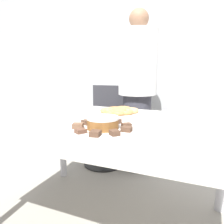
% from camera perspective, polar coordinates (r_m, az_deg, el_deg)
% --- Properties ---
extents(ground_plane, '(12.00, 12.00, 0.00)m').
position_cam_1_polar(ground_plane, '(1.69, -0.79, -27.27)').
color(ground_plane, gray).
extents(wall_back, '(8.00, 0.05, 2.60)m').
position_cam_1_polar(wall_back, '(2.90, 12.73, 15.81)').
color(wall_back, '#A8AAAD').
rests_on(wall_back, ground_plane).
extents(table, '(1.52, 1.05, 0.72)m').
position_cam_1_polar(table, '(1.38, -0.86, -5.88)').
color(table, silver).
rests_on(table, ground_plane).
extents(person_standing, '(0.38, 0.38, 1.62)m').
position_cam_1_polar(person_standing, '(2.24, 6.65, 5.85)').
color(person_standing, '#383842').
rests_on(person_standing, ground_plane).
extents(office_chair_left, '(0.47, 0.47, 0.87)m').
position_cam_1_polar(office_chair_left, '(2.45, -1.80, -4.12)').
color(office_chair_left, black).
rests_on(office_chair_left, ground_plane).
extents(plate_cake, '(0.38, 0.38, 0.01)m').
position_cam_1_polar(plate_cake, '(1.19, -2.40, -4.59)').
color(plate_cake, white).
rests_on(plate_cake, table).
extents(plate_donuts, '(0.33, 0.33, 0.01)m').
position_cam_1_polar(plate_donuts, '(1.61, 1.77, -0.44)').
color(plate_donuts, white).
rests_on(plate_donuts, table).
extents(frosted_cake, '(0.18, 0.18, 0.07)m').
position_cam_1_polar(frosted_cake, '(1.18, -2.41, -2.81)').
color(frosted_cake, brown).
rests_on(frosted_cake, plate_cake).
extents(lamington_0, '(0.06, 0.06, 0.03)m').
position_cam_1_polar(lamington_0, '(1.29, -6.69, -2.66)').
color(lamington_0, '#513828').
rests_on(lamington_0, plate_cake).
extents(lamington_1, '(0.07, 0.06, 0.03)m').
position_cam_1_polar(lamington_1, '(1.21, -8.89, -3.58)').
color(lamington_1, brown).
rests_on(lamington_1, plate_cake).
extents(lamington_2, '(0.06, 0.07, 0.02)m').
position_cam_1_polar(lamington_2, '(1.12, -8.20, -4.93)').
color(lamington_2, brown).
rests_on(lamington_2, plate_cake).
extents(lamington_3, '(0.06, 0.06, 0.03)m').
position_cam_1_polar(lamington_3, '(1.06, -4.38, -5.58)').
color(lamington_3, '#513828').
rests_on(lamington_3, plate_cake).
extents(lamington_4, '(0.06, 0.06, 0.03)m').
position_cam_1_polar(lamington_4, '(1.07, 0.66, -5.44)').
color(lamington_4, '#513828').
rests_on(lamington_4, plate_cake).
extents(lamington_5, '(0.05, 0.04, 0.03)m').
position_cam_1_polar(lamington_5, '(1.14, 3.85, -4.46)').
color(lamington_5, '#513828').
rests_on(lamington_5, plate_cake).
extents(lamington_6, '(0.07, 0.07, 0.02)m').
position_cam_1_polar(lamington_6, '(1.23, 3.79, -3.40)').
color(lamington_6, '#513828').
rests_on(lamington_6, plate_cake).
extents(lamington_7, '(0.05, 0.06, 0.03)m').
position_cam_1_polar(lamington_7, '(1.30, 1.10, -2.46)').
color(lamington_7, brown).
rests_on(lamington_7, plate_cake).
extents(lamington_8, '(0.06, 0.06, 0.02)m').
position_cam_1_polar(lamington_8, '(1.32, -2.88, -2.29)').
color(lamington_8, brown).
rests_on(lamington_8, plate_cake).
extents(donut_0, '(0.12, 0.12, 0.04)m').
position_cam_1_polar(donut_0, '(1.61, 1.77, 0.36)').
color(donut_0, '#C68447').
rests_on(donut_0, plate_donuts).
extents(donut_1, '(0.12, 0.12, 0.03)m').
position_cam_1_polar(donut_1, '(1.67, 0.81, 0.67)').
color(donut_1, '#C68447').
rests_on(donut_1, plate_donuts).
extents(donut_2, '(0.11, 0.11, 0.03)m').
position_cam_1_polar(donut_2, '(1.62, -1.19, 0.42)').
color(donut_2, tan).
rests_on(donut_2, plate_donuts).
extents(donut_3, '(0.11, 0.11, 0.03)m').
position_cam_1_polar(donut_3, '(1.57, -0.25, -0.00)').
color(donut_3, '#C68447').
rests_on(donut_3, plate_donuts).
extents(donut_4, '(0.11, 0.11, 0.03)m').
position_cam_1_polar(donut_4, '(1.55, 1.55, -0.17)').
color(donut_4, '#C68447').
rests_on(donut_4, plate_donuts).
extents(donut_5, '(0.12, 0.12, 0.03)m').
position_cam_1_polar(donut_5, '(1.58, 3.45, 0.05)').
color(donut_5, '#D18E4C').
rests_on(donut_5, plate_donuts).
extents(donut_6, '(0.11, 0.11, 0.03)m').
position_cam_1_polar(donut_6, '(1.63, 5.03, 0.40)').
color(donut_6, '#E5AD66').
rests_on(donut_6, plate_donuts).
extents(donut_7, '(0.12, 0.12, 0.04)m').
position_cam_1_polar(donut_7, '(1.68, 2.93, 0.79)').
color(donut_7, '#C68447').
rests_on(donut_7, plate_donuts).
extents(napkin, '(0.16, 0.12, 0.01)m').
position_cam_1_polar(napkin, '(1.61, -12.41, -0.78)').
color(napkin, white).
rests_on(napkin, table).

